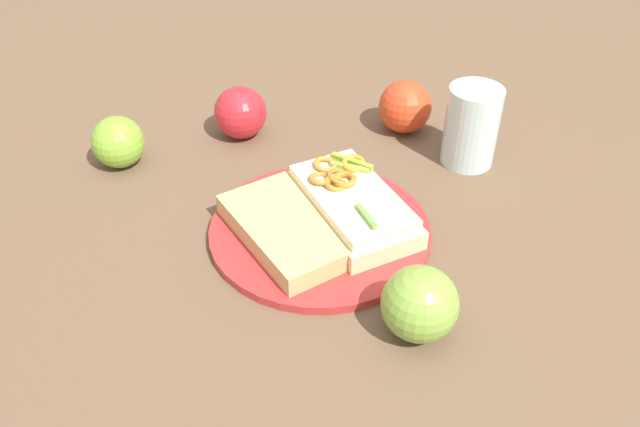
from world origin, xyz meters
TOP-DOWN VIEW (x-y plane):
  - ground_plane at (0.00, 0.00)m, footprint 2.00×2.00m
  - plate at (0.00, 0.00)m, footprint 0.26×0.26m
  - sandwich at (0.01, -0.04)m, footprint 0.20×0.13m
  - bread_slice_side at (-0.01, 0.04)m, footprint 0.19×0.14m
  - apple_0 at (-0.17, -0.05)m, footprint 0.08×0.08m
  - apple_1 at (0.20, -0.18)m, footprint 0.08×0.08m
  - apple_2 at (0.25, 0.05)m, footprint 0.11×0.11m
  - apple_3 at (0.22, 0.22)m, footprint 0.10×0.10m
  - drinking_glass at (0.10, -0.24)m, footprint 0.07×0.07m

SIDE VIEW (x-z plane):
  - ground_plane at x=0.00m, z-range 0.00..0.00m
  - plate at x=0.00m, z-range 0.00..0.01m
  - bread_slice_side at x=-0.01m, z-range 0.01..0.04m
  - sandwich at x=0.01m, z-range 0.01..0.06m
  - apple_3 at x=0.22m, z-range 0.00..0.07m
  - apple_2 at x=0.25m, z-range 0.00..0.08m
  - apple_0 at x=-0.17m, z-range 0.00..0.08m
  - apple_1 at x=0.20m, z-range 0.00..0.08m
  - drinking_glass at x=0.10m, z-range 0.00..0.11m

